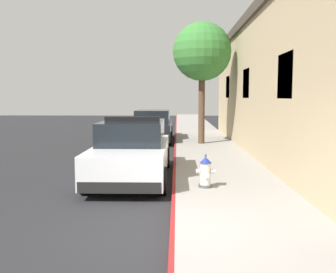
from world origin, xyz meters
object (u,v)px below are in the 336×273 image
object	(u,v)px
police_cruiser	(132,151)
street_tree	(202,52)
parked_car_silver_ahead	(153,126)
fire_hydrant	(206,172)

from	to	relation	value
police_cruiser	street_tree	xyz separation A→B (m)	(2.30, 6.83, 3.41)
police_cruiser	parked_car_silver_ahead	distance (m)	8.92
parked_car_silver_ahead	fire_hydrant	bearing A→B (deg)	-79.91
police_cruiser	fire_hydrant	world-z (taller)	police_cruiser
police_cruiser	street_tree	bearing A→B (deg)	71.42
parked_car_silver_ahead	street_tree	size ratio (longest dim) A/B	0.91
fire_hydrant	parked_car_silver_ahead	bearing A→B (deg)	100.09
police_cruiser	street_tree	world-z (taller)	street_tree
police_cruiser	street_tree	size ratio (longest dim) A/B	0.91
police_cruiser	fire_hydrant	bearing A→B (deg)	-40.61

